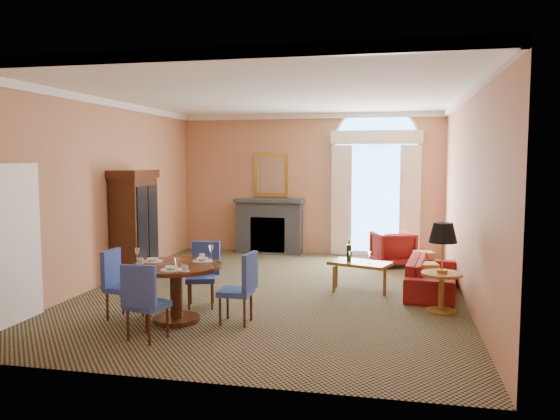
% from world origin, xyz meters
% --- Properties ---
extents(ground, '(7.50, 7.50, 0.00)m').
position_xyz_m(ground, '(0.00, 0.00, 0.00)').
color(ground, '#161239').
rests_on(ground, ground).
extents(room_envelope, '(6.04, 7.52, 3.45)m').
position_xyz_m(room_envelope, '(-0.03, 0.67, 2.51)').
color(room_envelope, tan).
rests_on(room_envelope, ground).
extents(armoire, '(0.57, 1.00, 1.97)m').
position_xyz_m(armoire, '(-2.72, 0.50, 0.95)').
color(armoire, '#34190B').
rests_on(armoire, ground).
extents(dining_table, '(1.24, 1.24, 0.98)m').
position_xyz_m(dining_table, '(-0.91, -1.91, 0.57)').
color(dining_table, '#34190B').
rests_on(dining_table, ground).
extents(dining_chair_north, '(0.53, 0.53, 0.95)m').
position_xyz_m(dining_chair_north, '(-0.83, -1.05, 0.54)').
color(dining_chair_north, '#28429F').
rests_on(dining_chair_north, ground).
extents(dining_chair_south, '(0.52, 0.52, 0.95)m').
position_xyz_m(dining_chair_south, '(-0.97, -2.76, 0.54)').
color(dining_chair_south, '#28429F').
rests_on(dining_chair_south, ground).
extents(dining_chair_east, '(0.46, 0.45, 0.95)m').
position_xyz_m(dining_chair_east, '(-0.01, -1.81, 0.54)').
color(dining_chair_east, '#28429F').
rests_on(dining_chair_east, ground).
extents(dining_chair_west, '(0.49, 0.49, 0.95)m').
position_xyz_m(dining_chair_west, '(-1.73, -1.94, 0.54)').
color(dining_chair_west, '#28429F').
rests_on(dining_chair_west, ground).
extents(sofa, '(0.96, 1.98, 0.56)m').
position_xyz_m(sofa, '(2.55, 0.46, 0.28)').
color(sofa, maroon).
rests_on(sofa, ground).
extents(armchair, '(0.98, 0.99, 0.71)m').
position_xyz_m(armchair, '(1.90, 2.59, 0.35)').
color(armchair, maroon).
rests_on(armchair, ground).
extents(coffee_table, '(1.08, 0.82, 0.85)m').
position_xyz_m(coffee_table, '(1.38, 0.31, 0.45)').
color(coffee_table, olive).
rests_on(coffee_table, ground).
extents(side_table, '(0.57, 0.57, 1.25)m').
position_xyz_m(side_table, '(2.60, -0.73, 0.82)').
color(side_table, olive).
rests_on(side_table, ground).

